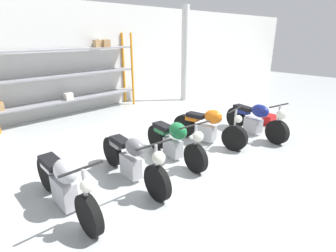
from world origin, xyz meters
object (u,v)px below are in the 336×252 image
(shelving_rack, at_px, (70,73))
(motorcycle_orange, at_px, (208,127))
(motorcycle_blue, at_px, (256,120))
(motorcycle_green, at_px, (175,140))
(toolbox, at_px, (269,120))
(motorcycle_grey, at_px, (132,159))
(motorcycle_silver, at_px, (64,184))

(shelving_rack, xyz_separation_m, motorcycle_orange, (1.27, -4.63, -0.96))
(shelving_rack, height_order, motorcycle_blue, shelving_rack)
(motorcycle_green, height_order, toolbox, motorcycle_green)
(motorcycle_grey, height_order, motorcycle_green, motorcycle_green)
(motorcycle_green, height_order, motorcycle_blue, motorcycle_green)
(toolbox, bearing_deg, motorcycle_green, 174.92)
(motorcycle_silver, relative_size, motorcycle_orange, 1.05)
(motorcycle_grey, bearing_deg, motorcycle_blue, 89.04)
(motorcycle_green, xyz_separation_m, motorcycle_orange, (1.25, 0.07, -0.03))
(motorcycle_silver, distance_m, motorcycle_orange, 3.66)
(shelving_rack, distance_m, motorcycle_grey, 5.00)
(shelving_rack, relative_size, toolbox, 10.57)
(motorcycle_silver, distance_m, motorcycle_green, 2.40)
(motorcycle_silver, height_order, toolbox, motorcycle_silver)
(motorcycle_grey, distance_m, motorcycle_orange, 2.42)
(toolbox, bearing_deg, motorcycle_orange, 170.72)
(motorcycle_green, height_order, motorcycle_orange, motorcycle_orange)
(shelving_rack, distance_m, toolbox, 6.39)
(toolbox, bearing_deg, motorcycle_blue, -172.75)
(motorcycle_grey, bearing_deg, motorcycle_green, 98.67)
(shelving_rack, bearing_deg, motorcycle_green, -89.82)
(motorcycle_silver, distance_m, toolbox, 6.15)
(motorcycle_orange, xyz_separation_m, motorcycle_blue, (1.33, -0.55, 0.02))
(motorcycle_orange, xyz_separation_m, toolbox, (2.47, -0.40, -0.28))
(motorcycle_grey, bearing_deg, motorcycle_silver, -87.33)
(motorcycle_grey, distance_m, toolbox, 4.91)
(motorcycle_silver, bearing_deg, shelving_rack, 153.76)
(motorcycle_green, distance_m, toolbox, 3.75)
(motorcycle_grey, relative_size, motorcycle_blue, 1.10)
(shelving_rack, relative_size, motorcycle_grey, 2.15)
(motorcycle_silver, xyz_separation_m, motorcycle_orange, (3.66, 0.09, -0.02))
(motorcycle_orange, height_order, toolbox, motorcycle_orange)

